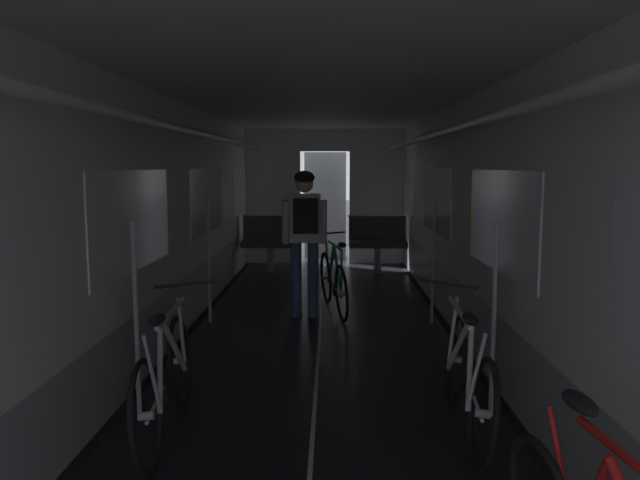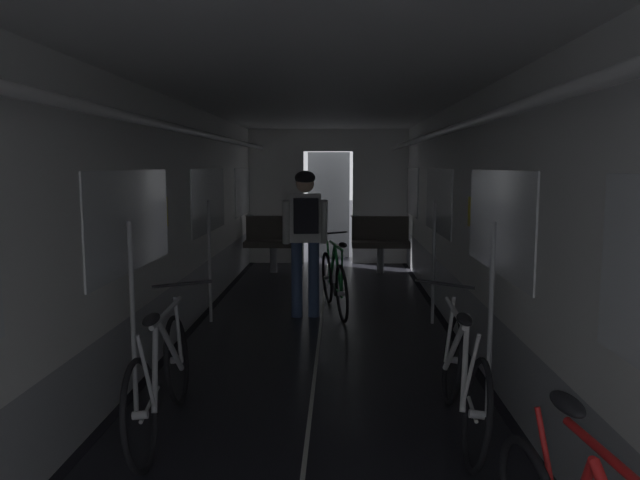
# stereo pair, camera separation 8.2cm
# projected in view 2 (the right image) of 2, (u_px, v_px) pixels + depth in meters

# --- Properties ---
(train_car_shell) EXTENTS (3.14, 12.34, 2.57)m
(train_car_shell) POSITION_uv_depth(u_px,v_px,m) (317.00, 175.00, 5.68)
(train_car_shell) COLOR black
(train_car_shell) RESTS_ON ground
(bench_seat_far_left) EXTENTS (0.98, 0.51, 0.95)m
(bench_seat_far_left) POSITION_uv_depth(u_px,v_px,m) (274.00, 238.00, 10.29)
(bench_seat_far_left) COLOR gray
(bench_seat_far_left) RESTS_ON ground
(bench_seat_far_right) EXTENTS (0.98, 0.51, 0.95)m
(bench_seat_far_right) POSITION_uv_depth(u_px,v_px,m) (380.00, 239.00, 10.23)
(bench_seat_far_right) COLOR gray
(bench_seat_far_right) RESTS_ON ground
(bicycle_silver) EXTENTS (0.44, 1.69, 0.95)m
(bicycle_silver) POSITION_uv_depth(u_px,v_px,m) (161.00, 377.00, 4.05)
(bicycle_silver) COLOR black
(bicycle_silver) RESTS_ON ground
(bicycle_white) EXTENTS (0.44, 1.69, 0.95)m
(bicycle_white) POSITION_uv_depth(u_px,v_px,m) (463.00, 377.00, 4.06)
(bicycle_white) COLOR black
(bicycle_white) RESTS_ON ground
(person_cyclist_aisle) EXTENTS (0.55, 0.42, 1.73)m
(person_cyclist_aisle) POSITION_uv_depth(u_px,v_px,m) (305.00, 227.00, 7.10)
(person_cyclist_aisle) COLOR #384C75
(person_cyclist_aisle) RESTS_ON ground
(bicycle_green_in_aisle) EXTENTS (0.47, 1.67, 0.94)m
(bicycle_green_in_aisle) POSITION_uv_depth(u_px,v_px,m) (334.00, 281.00, 7.44)
(bicycle_green_in_aisle) COLOR black
(bicycle_green_in_aisle) RESTS_ON ground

